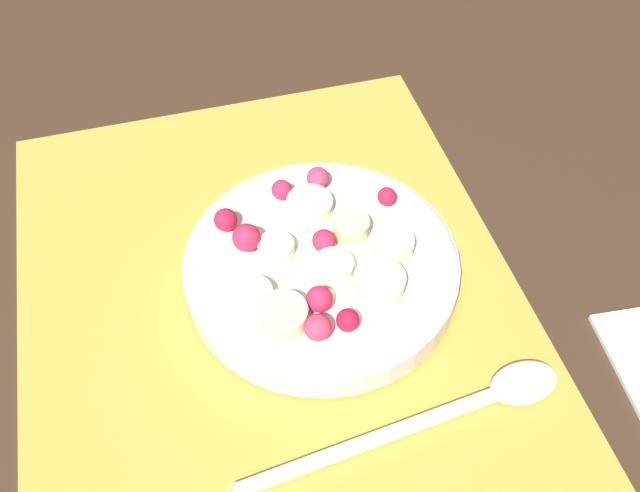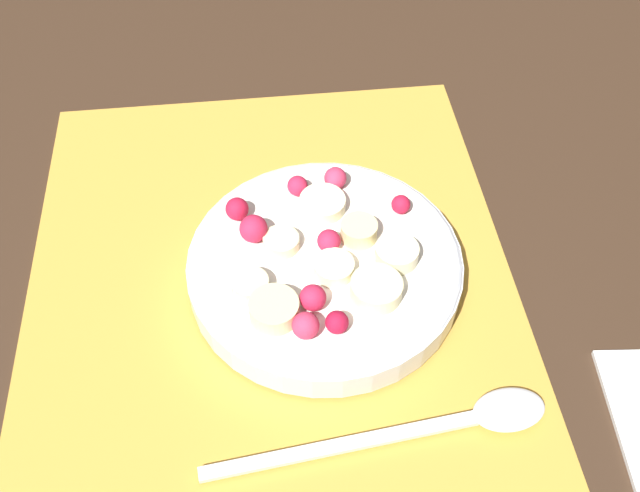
% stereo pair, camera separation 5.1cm
% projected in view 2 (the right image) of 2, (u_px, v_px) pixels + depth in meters
% --- Properties ---
extents(ground_plane, '(3.00, 3.00, 0.00)m').
position_uv_depth(ground_plane, '(268.00, 287.00, 0.53)').
color(ground_plane, '#382619').
extents(placemat, '(0.44, 0.36, 0.01)m').
position_uv_depth(placemat, '(268.00, 285.00, 0.53)').
color(placemat, gold).
rests_on(placemat, ground_plane).
extents(fruit_bowl, '(0.20, 0.20, 0.05)m').
position_uv_depth(fruit_bowl, '(320.00, 261.00, 0.52)').
color(fruit_bowl, silver).
rests_on(fruit_bowl, placemat).
extents(spoon, '(0.04, 0.22, 0.01)m').
position_uv_depth(spoon, '(446.00, 423.00, 0.45)').
color(spoon, silver).
rests_on(spoon, placemat).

